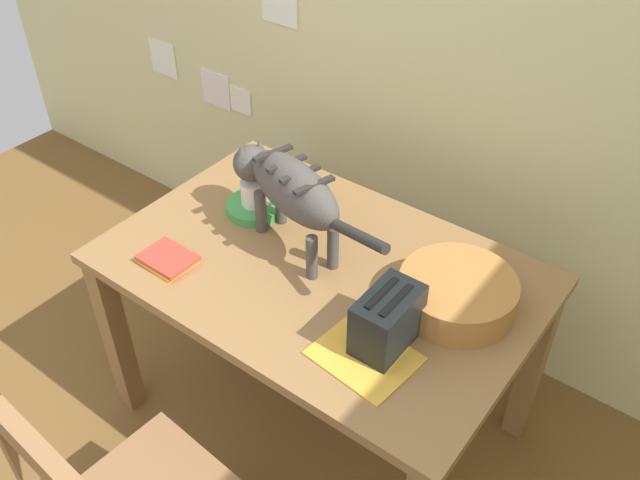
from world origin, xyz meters
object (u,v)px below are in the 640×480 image
Objects in this scene: saucer_bowl at (255,207)px; toaster at (387,321)px; cat at (289,188)px; magazine at (365,356)px; wicker_basket at (457,293)px; coffee_mug at (255,193)px; dining_table at (320,286)px; book_stack at (167,259)px.

toaster reaches higher than saucer_bowl.
magazine is at bearing -102.45° from cat.
toaster is at bearing -109.04° from wicker_basket.
wicker_basket is (0.56, 0.06, -0.16)m from cat.
wicker_basket is at bearing 0.08° from coffee_mug.
wicker_basket is at bearing -67.20° from cat.
saucer_bowl is at bearing -179.92° from wicker_basket.
saucer_bowl is 0.58× the size of wicker_basket.
cat is at bearing 159.40° from toaster.
wicker_basket is (0.42, 0.09, 0.14)m from dining_table.
saucer_bowl is 0.73m from magazine.
wicker_basket is (0.76, 0.00, -0.02)m from coffee_mug.
toaster is (0.67, -0.24, 0.01)m from coffee_mug.
magazine is 1.30× the size of toaster.
cat reaches higher than saucer_bowl.
saucer_bowl is at bearing 165.14° from dining_table.
dining_table is 6.76× the size of saucer_bowl.
toaster is at bearing -94.07° from cat.
toaster reaches higher than dining_table.
book_stack is (-0.70, -0.05, 0.01)m from magazine.
dining_table is at bearing 156.16° from toaster.
book_stack is 0.73m from toaster.
cat is 0.29m from saucer_bowl.
wicker_basket is 1.68× the size of toaster.
magazine is 0.11m from toaster.
cat is 3.48× the size of toaster.
cat reaches higher than coffee_mug.
magazine is (0.66, -0.31, -0.01)m from saucer_bowl.
wicker_basket is at bearing 12.54° from dining_table.
toaster is at bearing 83.27° from magazine.
coffee_mug is 0.76m from wicker_basket.
dining_table is 3.92× the size of wicker_basket.
toaster is at bearing -23.84° from dining_table.
coffee_mug reaches higher than book_stack.
coffee_mug is at bearing 89.73° from cat.
book_stack is at bearing -169.96° from magazine.
coffee_mug is (0.00, 0.00, 0.06)m from saucer_bowl.
book_stack is (-0.38, -0.27, 0.10)m from dining_table.
toaster is at bearing 9.88° from book_stack.
coffee_mug reaches higher than wicker_basket.
cat is at bearing -16.80° from coffee_mug.
coffee_mug is (-0.34, 0.09, 0.16)m from dining_table.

